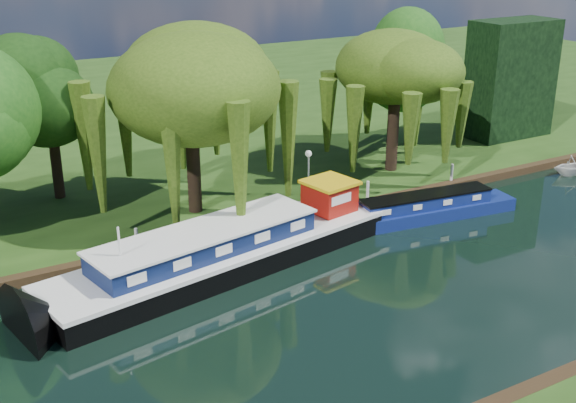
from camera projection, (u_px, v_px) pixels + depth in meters
ground at (425, 280)px, 31.20m from camera, size 120.00×120.00×0.00m
far_bank at (152, 111)px, 58.63m from camera, size 120.00×52.00×0.45m
dutch_barge at (226, 250)px, 32.01m from camera, size 17.05×6.73×3.51m
narrowboat at (425, 209)px, 37.49m from camera, size 10.48×3.00×1.51m
white_cruiser at (571, 175)px, 44.37m from camera, size 3.06×2.80×1.37m
willow_left at (190, 86)px, 35.24m from camera, size 7.53×7.53×9.02m
willow_right at (395, 81)px, 42.05m from camera, size 6.08×6.08×7.41m
tree_far_mid at (48, 96)px, 37.46m from camera, size 4.96×4.96×8.12m
tree_far_right at (413, 65)px, 47.02m from camera, size 4.77×4.77×7.81m
conifer_hedge at (510, 79)px, 49.80m from camera, size 6.00×3.00×8.00m
lamppost at (308, 161)px, 39.06m from camera, size 0.36×0.36×2.56m
mooring_posts at (313, 201)px, 37.42m from camera, size 19.16×0.16×1.00m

